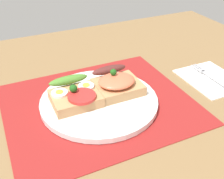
% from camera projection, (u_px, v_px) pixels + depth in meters
% --- Properties ---
extents(ground_plane, '(1.20, 0.90, 0.03)m').
position_uv_depth(ground_plane, '(99.00, 110.00, 0.60)').
color(ground_plane, olive).
extents(placemat, '(0.39, 0.33, 0.00)m').
position_uv_depth(placemat, '(99.00, 104.00, 0.59)').
color(placemat, maroon).
rests_on(placemat, ground_plane).
extents(plate, '(0.25, 0.25, 0.01)m').
position_uv_depth(plate, '(99.00, 101.00, 0.58)').
color(plate, white).
rests_on(plate, placemat).
extents(sandwich_egg_tomato, '(0.10, 0.10, 0.04)m').
position_uv_depth(sandwich_egg_tomato, '(75.00, 95.00, 0.56)').
color(sandwich_egg_tomato, tan).
rests_on(sandwich_egg_tomato, plate).
extents(sandwich_salmon, '(0.10, 0.10, 0.05)m').
position_uv_depth(sandwich_salmon, '(116.00, 83.00, 0.60)').
color(sandwich_salmon, tan).
rests_on(sandwich_salmon, plate).
extents(napkin, '(0.12, 0.15, 0.01)m').
position_uv_depth(napkin, '(211.00, 78.00, 0.67)').
color(napkin, white).
rests_on(napkin, ground_plane).
extents(fork, '(0.02, 0.14, 0.00)m').
position_uv_depth(fork, '(211.00, 76.00, 0.67)').
color(fork, '#B7B7BC').
rests_on(fork, napkin).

